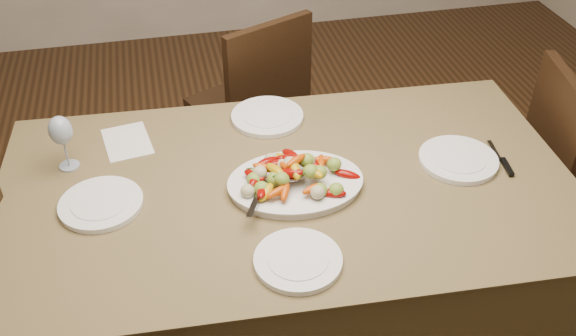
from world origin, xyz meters
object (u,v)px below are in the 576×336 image
(serving_platter, at_px, (295,185))
(wine_glass, at_px, (63,141))
(plate_right, at_px, (458,160))
(plate_left, at_px, (101,204))
(dining_table, at_px, (288,267))
(plate_far, at_px, (267,117))
(plate_near, at_px, (298,261))
(chair_far, at_px, (246,106))

(serving_platter, xyz_separation_m, wine_glass, (-0.70, 0.27, 0.09))
(plate_right, bearing_deg, plate_left, 178.63)
(dining_table, distance_m, plate_left, 0.70)
(plate_far, height_order, wine_glass, wine_glass)
(plate_far, relative_size, plate_near, 1.07)
(chair_far, relative_size, wine_glass, 4.64)
(plate_right, bearing_deg, wine_glass, 168.50)
(plate_right, xyz_separation_m, plate_near, (-0.63, -0.34, 0.00))
(dining_table, xyz_separation_m, plate_right, (0.58, -0.01, 0.39))
(dining_table, bearing_deg, chair_far, 89.23)
(chair_far, relative_size, plate_right, 3.64)
(dining_table, relative_size, wine_glass, 8.98)
(plate_far, xyz_separation_m, plate_near, (-0.06, -0.73, 0.00))
(chair_far, xyz_separation_m, wine_glass, (-0.70, -0.70, 0.39))
(chair_far, bearing_deg, serving_platter, 65.62)
(chair_far, height_order, plate_right, chair_far)
(serving_platter, distance_m, plate_right, 0.56)
(chair_far, bearing_deg, plate_left, 32.68)
(plate_right, bearing_deg, plate_near, -151.87)
(wine_glass, bearing_deg, plate_far, 11.40)
(dining_table, bearing_deg, plate_near, -98.16)
(serving_platter, bearing_deg, dining_table, 126.06)
(plate_right, xyz_separation_m, wine_glass, (-1.26, 0.26, 0.09))
(dining_table, height_order, wine_glass, wine_glass)
(serving_platter, bearing_deg, plate_right, 1.36)
(chair_far, bearing_deg, plate_near, 62.51)
(plate_near, bearing_deg, plate_right, 28.13)
(plate_near, bearing_deg, plate_left, 145.60)
(dining_table, bearing_deg, plate_left, 178.45)
(chair_far, height_order, plate_left, chair_far)
(plate_left, xyz_separation_m, wine_glass, (-0.10, 0.23, 0.09))
(wine_glass, bearing_deg, chair_far, 45.06)
(serving_platter, xyz_separation_m, plate_left, (-0.60, 0.04, -0.00))
(plate_right, relative_size, plate_near, 1.06)
(plate_left, distance_m, plate_near, 0.64)
(plate_left, relative_size, wine_glass, 1.24)
(dining_table, bearing_deg, serving_platter, -53.94)
(plate_far, bearing_deg, dining_table, -91.28)
(serving_platter, bearing_deg, plate_near, -101.96)
(plate_right, bearing_deg, serving_platter, -178.64)
(plate_right, distance_m, wine_glass, 1.29)
(dining_table, height_order, plate_near, plate_near)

